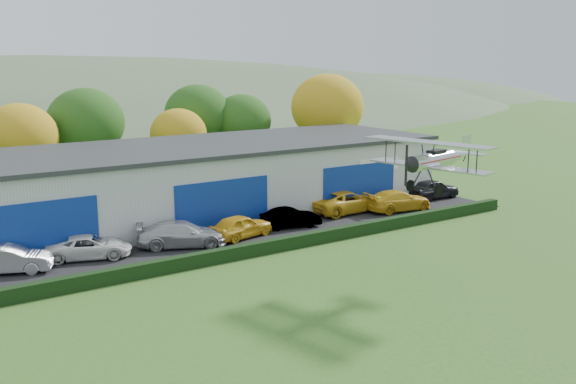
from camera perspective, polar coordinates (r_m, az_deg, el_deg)
apron at (r=42.10m, az=-7.57°, el=-4.23°), size 48.00×9.00×0.05m
hedge at (r=37.91m, az=-4.34°, el=-5.37°), size 46.00×0.60×0.80m
hangar at (r=48.48m, az=-9.21°, el=1.03°), size 40.60×12.60×5.30m
tree_belt at (r=58.45m, az=-18.27°, el=5.33°), size 75.70×13.22×10.12m
car_1 at (r=38.34m, az=-23.74°, el=-5.52°), size 4.92×3.23×1.53m
car_2 at (r=39.48m, az=-17.32°, el=-4.69°), size 5.34×3.70×1.36m
car_3 at (r=40.49m, az=-9.45°, el=-3.72°), size 5.98×4.25×1.61m
car_4 at (r=42.02m, az=-4.24°, el=-3.06°), size 4.83×2.77×1.55m
car_5 at (r=44.47m, az=0.26°, el=-2.31°), size 4.41×2.32×1.38m
car_6 at (r=49.02m, az=5.22°, el=-0.85°), size 6.16×3.06×1.68m
car_7 at (r=50.14m, az=9.80°, el=-0.75°), size 5.66×2.80×1.58m
car_8 at (r=55.07m, az=12.80°, el=0.28°), size 4.87×2.02×1.65m
biplane at (r=34.39m, az=13.16°, el=3.00°), size 6.35×7.24×2.69m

